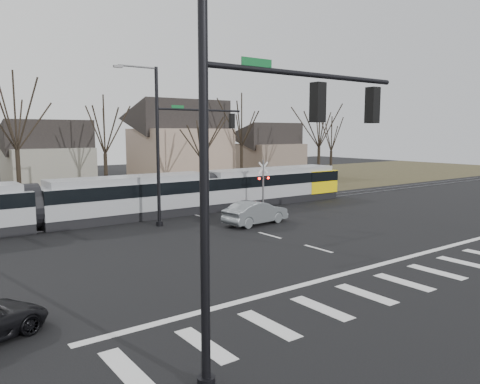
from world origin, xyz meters
TOP-DOWN VIEW (x-y plane):
  - ground at (0.00, 0.00)m, footprint 140.00×140.00m
  - grass_verge at (0.00, 32.00)m, footprint 140.00×28.00m
  - crosswalk at (0.00, -4.00)m, footprint 27.00×2.60m
  - stop_line at (0.00, -1.80)m, footprint 28.00×0.35m
  - lane_dashes at (0.00, 16.00)m, footprint 0.18×30.00m
  - rail_pair at (0.00, 15.80)m, footprint 90.00×1.52m
  - tram at (-4.58, 16.00)m, footprint 39.89×2.96m
  - sedan at (1.46, 9.21)m, footprint 2.85×5.18m
  - signal_pole_near_left at (-10.41, -6.00)m, footprint 9.28×0.44m
  - signal_pole_far at (-2.41, 12.50)m, footprint 9.28×0.44m
  - rail_crossing_signal at (5.00, 12.79)m, footprint 1.08×0.36m
  - tree_row at (2.00, 26.00)m, footprint 59.20×7.20m
  - house_b at (-5.00, 36.00)m, footprint 8.64×7.56m
  - house_c at (9.00, 33.00)m, footprint 10.80×8.64m
  - house_d at (24.00, 35.00)m, footprint 8.64×7.56m

SIDE VIEW (x-z plane):
  - ground at x=0.00m, z-range 0.00..0.00m
  - grass_verge at x=0.00m, z-range 0.00..0.01m
  - crosswalk at x=0.00m, z-range 0.00..0.01m
  - stop_line at x=0.00m, z-range 0.00..0.01m
  - lane_dashes at x=0.00m, z-range 0.00..0.01m
  - rail_pair at x=0.00m, z-range 0.00..0.06m
  - sedan at x=1.46m, z-range 0.00..1.57m
  - tram at x=-4.58m, z-range 0.14..3.16m
  - rail_crossing_signal at x=5.00m, z-range -0.11..3.89m
  - house_b at x=-5.00m, z-range 0.14..7.79m
  - house_d at x=24.00m, z-range 0.14..7.79m
  - tree_row at x=2.00m, z-range 0.00..10.00m
  - house_c at x=9.00m, z-range 0.18..10.28m
  - signal_pole_near_left at x=-10.41m, z-range 0.60..10.80m
  - signal_pole_far at x=-2.41m, z-range 0.60..10.80m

